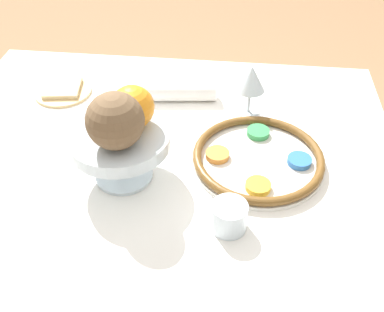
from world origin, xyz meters
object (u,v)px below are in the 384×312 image
(coconut, at_px, (115,121))
(napkin_roll, at_px, (181,92))
(cup_near, at_px, (229,217))
(seder_plate, at_px, (258,158))
(wine_glass, at_px, (251,80))
(bread_plate, at_px, (63,90))
(orange_fruit, at_px, (132,107))
(fruit_stand, at_px, (120,143))

(coconut, height_order, napkin_roll, coconut)
(napkin_roll, height_order, cup_near, cup_near)
(seder_plate, distance_m, napkin_roll, 0.32)
(wine_glass, height_order, coconut, coconut)
(wine_glass, bearing_deg, seder_plate, 97.28)
(bread_plate, bearing_deg, napkin_roll, -179.65)
(orange_fruit, xyz_separation_m, bread_plate, (0.27, -0.28, -0.16))
(bread_plate, xyz_separation_m, cup_near, (-0.48, 0.43, 0.02))
(wine_glass, xyz_separation_m, fruit_stand, (0.27, 0.28, -0.00))
(seder_plate, xyz_separation_m, bread_plate, (0.54, -0.24, -0.01))
(wine_glass, bearing_deg, coconut, 49.88)
(bread_plate, bearing_deg, coconut, 126.10)
(coconut, bearing_deg, orange_fruit, -106.07)
(fruit_stand, bearing_deg, cup_near, 153.04)
(fruit_stand, xyz_separation_m, cup_near, (-0.24, 0.12, -0.07))
(wine_glass, distance_m, napkin_roll, 0.20)
(fruit_stand, distance_m, cup_near, 0.28)
(seder_plate, xyz_separation_m, napkin_roll, (0.21, -0.24, 0.01))
(orange_fruit, bearing_deg, napkin_roll, -102.01)
(wine_glass, height_order, orange_fruit, orange_fruit)
(fruit_stand, xyz_separation_m, napkin_roll, (-0.09, -0.31, -0.07))
(coconut, bearing_deg, napkin_roll, -102.78)
(coconut, distance_m, cup_near, 0.29)
(seder_plate, distance_m, orange_fruit, 0.31)
(cup_near, bearing_deg, wine_glass, -94.56)
(bread_plate, bearing_deg, seder_plate, 156.43)
(orange_fruit, distance_m, napkin_roll, 0.32)
(coconut, xyz_separation_m, bread_plate, (0.25, -0.35, -0.17))
(wine_glass, xyz_separation_m, orange_fruit, (0.24, 0.25, 0.07))
(fruit_stand, relative_size, coconut, 1.87)
(cup_near, bearing_deg, napkin_roll, -70.81)
(wine_glass, relative_size, bread_plate, 0.87)
(coconut, distance_m, bread_plate, 0.46)
(napkin_roll, bearing_deg, bread_plate, 0.35)
(fruit_stand, distance_m, orange_fruit, 0.08)
(coconut, distance_m, napkin_roll, 0.39)
(orange_fruit, xyz_separation_m, coconut, (0.02, 0.07, 0.01))
(wine_glass, bearing_deg, orange_fruit, 45.29)
(fruit_stand, height_order, orange_fruit, orange_fruit)
(coconut, relative_size, napkin_roll, 0.59)
(wine_glass, height_order, fruit_stand, wine_glass)
(bread_plate, bearing_deg, orange_fruit, 133.99)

